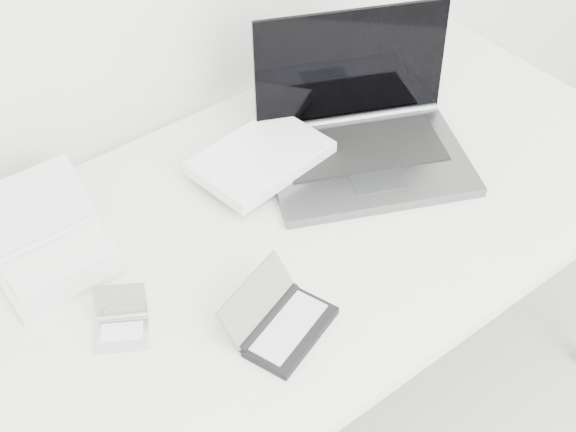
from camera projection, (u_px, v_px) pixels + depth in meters
desk at (287, 237)px, 1.59m from camera, size 1.60×0.80×0.73m
laptop_large at (336, 141)px, 1.67m from camera, size 0.58×0.45×0.28m
netbook_open_white at (54, 250)px, 1.48m from camera, size 0.23×0.28×0.10m
pda_silver at (122, 324)px, 1.36m from camera, size 0.12×0.12×0.07m
palmtop_charcoal at (282, 323)px, 1.36m from camera, size 0.20×0.18×0.08m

